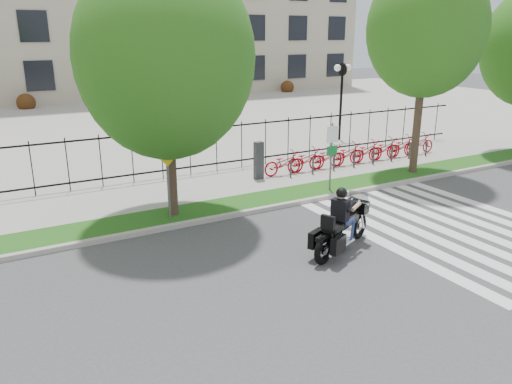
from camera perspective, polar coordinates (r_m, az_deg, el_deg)
ground at (r=13.41m, az=7.75°, el=-7.75°), size 120.00×120.00×0.00m
curb at (r=16.56m, az=-0.75°, el=-2.27°), size 60.00×0.20×0.15m
grass_verge at (r=17.27m, az=-2.10°, el=-1.44°), size 60.00×1.50×0.15m
sidewalk at (r=19.42m, az=-5.49°, el=0.66°), size 60.00×3.50×0.15m
plaza at (r=35.83m, az=-17.13°, el=7.74°), size 80.00×34.00×0.10m
crosswalk_stripes at (r=16.58m, az=21.26°, el=-3.76°), size 5.70×8.00×0.01m
iron_fence at (r=20.71m, az=-7.56°, el=4.74°), size 30.00×0.06×2.00m
lamp_post_right at (r=27.86m, az=9.79°, el=12.20°), size 1.06×0.70×4.25m
street_tree_1 at (r=15.42m, az=-10.33°, el=14.96°), size 5.32×5.32×7.98m
street_tree_2 at (r=21.46m, az=18.90°, el=17.22°), size 4.63×4.63×8.42m
bike_share_station at (r=22.78m, az=11.31°, el=4.41°), size 10.01×0.87×1.50m
sign_pole_regulatory at (r=18.45m, az=8.66°, el=4.98°), size 0.50×0.09×2.50m
sign_pole_warning at (r=15.50m, az=-10.04°, el=2.51°), size 0.78×0.09×2.49m
motorcycle_rider at (r=13.80m, az=9.86°, el=-3.75°), size 2.70×1.54×2.23m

